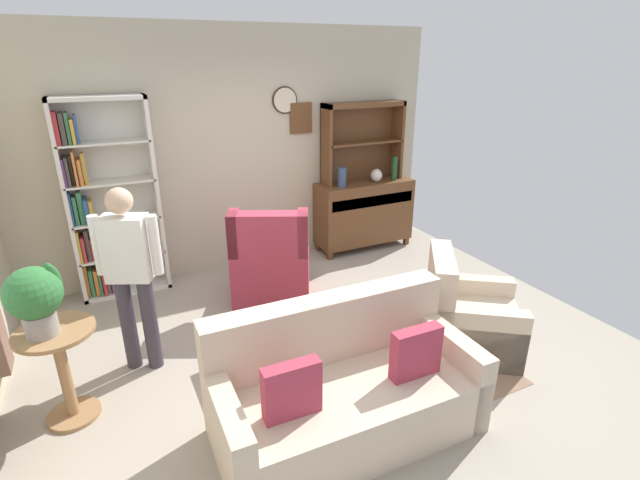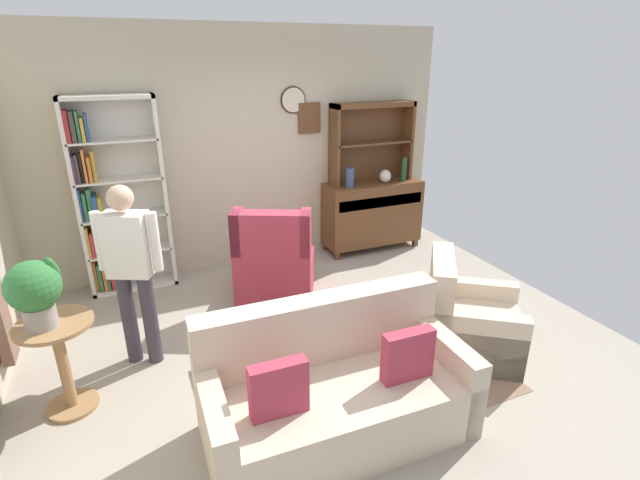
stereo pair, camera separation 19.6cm
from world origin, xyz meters
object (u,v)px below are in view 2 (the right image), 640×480
object	(u,v)px
armchair_floral	(467,322)
person_reading	(131,264)
plant_stand	(61,356)
bottle_wine	(404,169)
wingback_chair	(275,266)
coffee_table	(281,322)
sideboard	(372,212)
vase_round	(385,176)
couch_floral	(335,391)
sideboard_hutch	(371,131)
book_stack	(293,307)
potted_plant_large	(35,290)
vase_tall	(350,177)
bookshelf	(114,201)

from	to	relation	value
armchair_floral	person_reading	distance (m)	2.87
plant_stand	bottle_wine	bearing A→B (deg)	23.88
wingback_chair	coffee_table	xyz separation A→B (m)	(-0.29, -1.03, -0.03)
armchair_floral	sideboard	bearing A→B (deg)	80.50
vase_round	couch_floral	xyz separation A→B (m)	(-1.99, -2.75, -0.69)
sideboard_hutch	bottle_wine	bearing A→B (deg)	-26.96
person_reading	vase_round	bearing A→B (deg)	23.57
sideboard	bottle_wine	bearing A→B (deg)	-12.89
couch_floral	book_stack	bearing A→B (deg)	87.39
armchair_floral	wingback_chair	xyz separation A→B (m)	(-1.24, 1.58, 0.09)
couch_floral	armchair_floral	bearing A→B (deg)	14.55
book_stack	sideboard	bearing A→B (deg)	45.67
potted_plant_large	person_reading	size ratio (longest dim) A/B	0.31
vase_tall	coffee_table	world-z (taller)	vase_tall
armchair_floral	plant_stand	bearing A→B (deg)	169.55
sideboard_hutch	vase_round	bearing A→B (deg)	-53.52
wingback_chair	potted_plant_large	distance (m)	2.33
vase_tall	couch_floral	distance (m)	3.19
sideboard	wingback_chair	xyz separation A→B (m)	(-1.65, -0.85, -0.13)
vase_tall	vase_round	world-z (taller)	vase_tall
coffee_table	wingback_chair	bearing A→B (deg)	74.44
couch_floral	bottle_wine	bearing A→B (deg)	50.37
bottle_wine	sideboard_hutch	bearing A→B (deg)	153.04
vase_tall	armchair_floral	distance (m)	2.47
armchair_floral	wingback_chair	bearing A→B (deg)	128.03
couch_floral	sideboard_hutch	bearing A→B (deg)	57.45
bookshelf	vase_tall	distance (m)	2.73
couch_floral	plant_stand	size ratio (longest dim) A/B	2.48
armchair_floral	plant_stand	size ratio (longest dim) A/B	1.46
plant_stand	coffee_table	size ratio (longest dim) A/B	0.92
bookshelf	person_reading	xyz separation A→B (m)	(0.08, -1.53, -0.11)
sideboard	potted_plant_large	world-z (taller)	potted_plant_large
vase_tall	wingback_chair	distance (m)	1.61
sideboard_hutch	potted_plant_large	xyz separation A→B (m)	(-3.63, -1.99, -0.54)
wingback_chair	book_stack	distance (m)	1.03
bookshelf	wingback_chair	size ratio (longest dim) A/B	1.99
vase_round	potted_plant_large	size ratio (longest dim) A/B	0.35
sideboard_hutch	book_stack	bearing A→B (deg)	-132.71
sideboard_hutch	plant_stand	bearing A→B (deg)	-151.35
sideboard	vase_round	size ratio (longest dim) A/B	7.65
vase_round	coffee_table	bearing A→B (deg)	-138.72
bookshelf	plant_stand	size ratio (longest dim) A/B	2.86
potted_plant_large	person_reading	world-z (taller)	person_reading
sideboard_hutch	vase_tall	size ratio (longest dim) A/B	4.49
sideboard_hutch	armchair_floral	distance (m)	2.87
person_reading	coffee_table	size ratio (longest dim) A/B	1.95
couch_floral	plant_stand	bearing A→B (deg)	150.71
bookshelf	coffee_table	world-z (taller)	bookshelf
sideboard_hutch	bottle_wine	size ratio (longest dim) A/B	3.57
sideboard	book_stack	distance (m)	2.61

